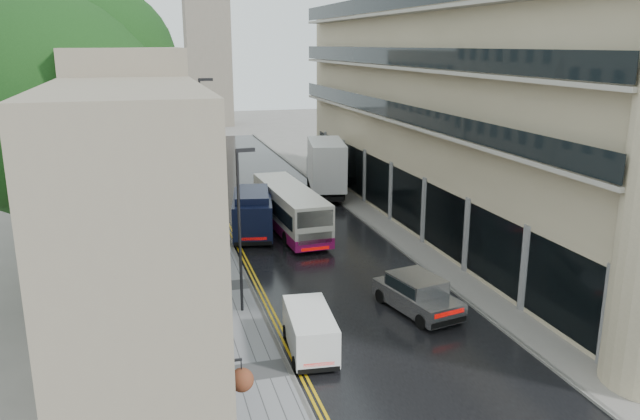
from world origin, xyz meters
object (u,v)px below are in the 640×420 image
cream_bus (286,223)px  navy_van (234,221)px  tree_near (59,147)px  tree_far (89,127)px  white_lorry (312,173)px  lamp_post_far (202,143)px  silver_hatchback (422,310)px  white_van (296,349)px  lamp_post_near (240,233)px  pedestrian (208,233)px

cream_bus → navy_van: size_ratio=1.77×
tree_near → tree_far: (0.30, 13.00, -0.72)m
white_lorry → navy_van: white_lorry is taller
lamp_post_far → silver_hatchback: bearing=-77.9°
silver_hatchback → navy_van: 14.23m
navy_van → tree_near: bearing=-135.6°
white_van → lamp_post_near: 6.23m
white_lorry → lamp_post_near: 19.99m
white_lorry → navy_van: 11.31m
tree_near → lamp_post_far: size_ratio=1.58×
navy_van → white_van: bearing=-79.9°
silver_hatchback → white_van: (-5.73, -1.87, 0.02)m
white_van → lamp_post_near: (-1.06, 5.47, 2.78)m
silver_hatchback → lamp_post_near: bearing=140.2°
tree_near → tree_far: 13.02m
tree_far → white_lorry: size_ratio=1.53×
cream_bus → white_lorry: bearing=63.8°
cream_bus → pedestrian: 4.41m
tree_near → lamp_post_near: (7.14, -3.81, -3.31)m
cream_bus → white_van: cream_bus is taller
tree_near → white_van: size_ratio=3.77×
lamp_post_near → lamp_post_far: 19.45m
lamp_post_near → lamp_post_far: size_ratio=0.80×
tree_far → pedestrian: size_ratio=7.33×
tree_far → silver_hatchback: size_ratio=2.88×
cream_bus → navy_van: bearing=159.9°
navy_van → pedestrian: 1.62m
tree_near → white_lorry: bearing=43.4°
lamp_post_far → lamp_post_near: bearing=-94.6°
cream_bus → navy_van: 2.97m
tree_near → white_lorry: size_ratio=1.70×
white_van → pedestrian: 14.69m
lamp_post_near → lamp_post_far: lamp_post_far is taller
white_van → navy_van: navy_van is taller
tree_far → white_van: tree_far is taller
silver_hatchback → navy_van: size_ratio=0.76×
white_van → white_lorry: bearing=78.7°
lamp_post_far → navy_van: bearing=-89.6°
tree_near → cream_bus: size_ratio=1.39×
white_lorry → lamp_post_far: lamp_post_far is taller
tree_near → silver_hatchback: tree_near is taller
tree_near → silver_hatchback: (13.93, -7.41, -6.11)m
white_van → lamp_post_far: lamp_post_far is taller
silver_hatchback → lamp_post_far: (-6.42, 23.02, 3.70)m
tree_near → navy_van: 11.34m
tree_far → lamp_post_far: (7.21, 2.61, -1.70)m
pedestrian → white_van: bearing=105.5°
cream_bus → lamp_post_far: lamp_post_far is taller
tree_near → pedestrian: tree_near is taller
tree_far → cream_bus: bearing=-37.7°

